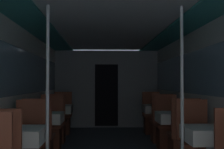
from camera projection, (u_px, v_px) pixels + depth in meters
The scene contains 20 objects.
wall_left at pixel (13, 91), 4.57m from camera, with size 0.05×9.89×2.13m.
wall_right at pixel (209, 91), 4.67m from camera, with size 0.05×9.89×2.13m.
ceiling_panel at pixel (112, 20), 4.65m from camera, with size 2.91×9.89×0.07m.
bulkhead_far at pixel (106, 89), 8.67m from camera, with size 2.86×0.09×2.13m.
dining_table_left_1 at pixel (18, 139), 3.49m from camera, with size 0.57×0.57×0.73m.
support_pole_left_1 at pixel (48, 98), 3.52m from camera, with size 0.04×0.04×2.13m.
dining_table_left_2 at pixel (45, 120), 5.23m from camera, with size 0.57×0.57×0.73m.
chair_left_near_2 at pixel (39, 145), 4.67m from camera, with size 0.43×0.43×1.01m.
chair_left_far_2 at pixel (51, 133), 5.77m from camera, with size 0.43×0.43×1.01m.
dining_table_left_3 at pixel (59, 111), 6.97m from camera, with size 0.57×0.57×0.73m.
chair_left_near_3 at pixel (56, 128), 6.41m from camera, with size 0.43×0.43×1.01m.
chair_left_far_3 at pixel (62, 121), 7.51m from camera, with size 0.43×0.43×1.01m.
dining_table_right_1 at pixel (210, 137), 3.58m from camera, with size 0.57×0.57×0.73m.
support_pole_right_1 at pixel (182, 98), 3.57m from camera, with size 0.04×0.04×2.13m.
dining_table_right_2 at pixel (174, 119), 5.31m from camera, with size 0.57×0.57×0.73m.
chair_right_near_2 at pixel (183, 144), 4.75m from camera, with size 0.43×0.43×1.01m.
chair_right_far_2 at pixel (167, 132), 5.86m from camera, with size 0.43×0.43×1.01m.
dining_table_right_3 at pixel (156, 110), 7.05m from camera, with size 0.57×0.57×0.73m.
chair_right_near_3 at pixel (161, 128), 6.49m from camera, with size 0.43×0.43×1.01m.
chair_right_far_3 at pixel (152, 121), 7.59m from camera, with size 0.43×0.43×1.01m.
Camera 1 is at (-0.17, -1.08, 1.25)m, focal length 50.00 mm.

